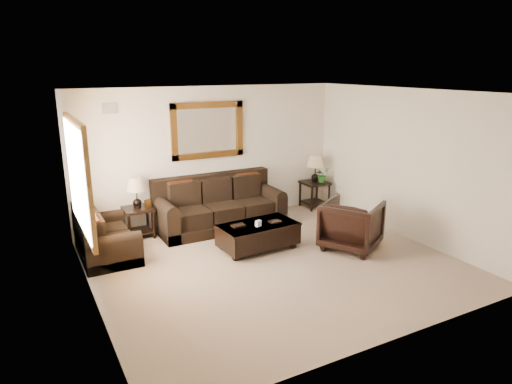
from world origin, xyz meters
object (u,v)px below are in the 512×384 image
loveseat (103,239)px  armchair (352,222)px  end_table_right (315,173)px  end_table_left (137,198)px  sofa (219,209)px  coffee_table (258,233)px

loveseat → armchair: size_ratio=1.55×
loveseat → end_table_right: size_ratio=1.22×
end_table_left → end_table_right: end_table_right is taller
sofa → armchair: size_ratio=2.62×
end_table_right → armchair: (-0.83, -2.27, -0.31)m
armchair → sofa: bearing=6.1°
end_table_left → coffee_table: size_ratio=0.82×
coffee_table → end_table_right: bearing=30.6°
loveseat → armchair: (3.85, -1.65, 0.17)m
loveseat → coffee_table: size_ratio=1.05×
end_table_left → coffee_table: bearing=-43.1°
sofa → end_table_left: end_table_left is taller
sofa → armchair: sofa is taller
end_table_right → coffee_table: 2.79m
end_table_right → armchair: bearing=-110.1°
coffee_table → armchair: size_ratio=1.48×
loveseat → end_table_left: size_ratio=1.28×
end_table_left → coffee_table: end_table_left is taller
end_table_left → end_table_right: size_ratio=0.96×
sofa → loveseat: (-2.28, -0.45, -0.06)m
loveseat → coffee_table: bearing=-111.0°
end_table_right → coffee_table: bearing=-145.8°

